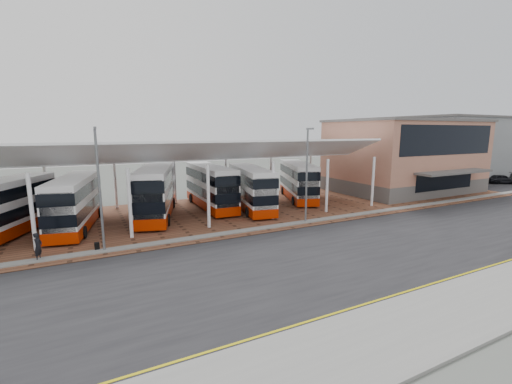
{
  "coord_description": "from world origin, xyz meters",
  "views": [
    {
      "loc": [
        -14.9,
        -17.29,
        7.79
      ],
      "look_at": [
        -1.34,
        9.19,
        2.5
      ],
      "focal_mm": 24.0,
      "sensor_mm": 36.0,
      "label": 1
    }
  ],
  "objects_px": {
    "terminal": "(404,155)",
    "pedestrian": "(38,247)",
    "carpark_car_a": "(502,179)",
    "bus_0": "(3,210)",
    "bus_2": "(156,192)",
    "bus_5": "(298,181)",
    "bus_3": "(210,187)",
    "bus_1": "(75,203)",
    "bus_4": "(251,188)"
  },
  "relations": [
    {
      "from": "bus_0",
      "to": "bus_5",
      "type": "height_order",
      "value": "bus_0"
    },
    {
      "from": "bus_0",
      "to": "carpark_car_a",
      "type": "height_order",
      "value": "bus_0"
    },
    {
      "from": "bus_0",
      "to": "bus_1",
      "type": "xyz_separation_m",
      "value": [
        4.68,
        0.43,
        -0.04
      ]
    },
    {
      "from": "carpark_car_a",
      "to": "bus_1",
      "type": "bearing_deg",
      "value": 118.26
    },
    {
      "from": "bus_0",
      "to": "bus_4",
      "type": "xyz_separation_m",
      "value": [
        20.3,
        0.24,
        -0.01
      ]
    },
    {
      "from": "bus_3",
      "to": "pedestrian",
      "type": "bearing_deg",
      "value": -145.36
    },
    {
      "from": "carpark_car_a",
      "to": "bus_3",
      "type": "bearing_deg",
      "value": 114.77
    },
    {
      "from": "bus_1",
      "to": "bus_3",
      "type": "distance_m",
      "value": 12.42
    },
    {
      "from": "bus_3",
      "to": "bus_2",
      "type": "bearing_deg",
      "value": -165.36
    },
    {
      "from": "bus_5",
      "to": "bus_1",
      "type": "bearing_deg",
      "value": -154.0
    },
    {
      "from": "terminal",
      "to": "bus_0",
      "type": "relative_size",
      "value": 1.79
    },
    {
      "from": "bus_1",
      "to": "bus_2",
      "type": "xyz_separation_m",
      "value": [
        6.55,
        0.95,
        0.2
      ]
    },
    {
      "from": "terminal",
      "to": "pedestrian",
      "type": "bearing_deg",
      "value": -169.45
    },
    {
      "from": "bus_0",
      "to": "pedestrian",
      "type": "xyz_separation_m",
      "value": [
        2.63,
        -6.45,
        -1.25
      ]
    },
    {
      "from": "terminal",
      "to": "pedestrian",
      "type": "height_order",
      "value": "terminal"
    },
    {
      "from": "bus_1",
      "to": "bus_5",
      "type": "relative_size",
      "value": 1.0
    },
    {
      "from": "terminal",
      "to": "bus_0",
      "type": "bearing_deg",
      "value": -178.52
    },
    {
      "from": "bus_5",
      "to": "carpark_car_a",
      "type": "relative_size",
      "value": 2.54
    },
    {
      "from": "carpark_car_a",
      "to": "terminal",
      "type": "bearing_deg",
      "value": 111.13
    },
    {
      "from": "bus_2",
      "to": "bus_0",
      "type": "bearing_deg",
      "value": -155.75
    },
    {
      "from": "terminal",
      "to": "bus_5",
      "type": "height_order",
      "value": "terminal"
    },
    {
      "from": "bus_2",
      "to": "bus_5",
      "type": "height_order",
      "value": "bus_2"
    },
    {
      "from": "bus_3",
      "to": "pedestrian",
      "type": "height_order",
      "value": "bus_3"
    },
    {
      "from": "bus_2",
      "to": "carpark_car_a",
      "type": "xyz_separation_m",
      "value": [
        49.84,
        -3.22,
        -1.55
      ]
    },
    {
      "from": "bus_4",
      "to": "carpark_car_a",
      "type": "height_order",
      "value": "bus_4"
    },
    {
      "from": "terminal",
      "to": "bus_3",
      "type": "height_order",
      "value": "terminal"
    },
    {
      "from": "terminal",
      "to": "carpark_car_a",
      "type": "xyz_separation_m",
      "value": [
        17.8,
        -2.96,
        -3.89
      ]
    },
    {
      "from": "terminal",
      "to": "bus_5",
      "type": "xyz_separation_m",
      "value": [
        -15.92,
        1.17,
        -2.52
      ]
    },
    {
      "from": "bus_0",
      "to": "bus_5",
      "type": "bearing_deg",
      "value": 29.59
    },
    {
      "from": "bus_0",
      "to": "bus_3",
      "type": "height_order",
      "value": "bus_3"
    },
    {
      "from": "bus_2",
      "to": "bus_5",
      "type": "xyz_separation_m",
      "value": [
        16.12,
        0.91,
        -0.19
      ]
    },
    {
      "from": "carpark_car_a",
      "to": "bus_0",
      "type": "bearing_deg",
      "value": 118.84
    },
    {
      "from": "terminal",
      "to": "bus_3",
      "type": "relative_size",
      "value": 1.75
    },
    {
      "from": "terminal",
      "to": "bus_4",
      "type": "bearing_deg",
      "value": -177.81
    },
    {
      "from": "bus_4",
      "to": "bus_3",
      "type": "bearing_deg",
      "value": 155.81
    },
    {
      "from": "bus_0",
      "to": "bus_2",
      "type": "distance_m",
      "value": 11.32
    },
    {
      "from": "bus_0",
      "to": "pedestrian",
      "type": "relative_size",
      "value": 6.05
    },
    {
      "from": "bus_4",
      "to": "terminal",
      "type": "bearing_deg",
      "value": 13.27
    },
    {
      "from": "terminal",
      "to": "bus_3",
      "type": "distance_m",
      "value": 26.52
    },
    {
      "from": "pedestrian",
      "to": "bus_1",
      "type": "bearing_deg",
      "value": 6.41
    },
    {
      "from": "pedestrian",
      "to": "carpark_car_a",
      "type": "height_order",
      "value": "pedestrian"
    },
    {
      "from": "bus_2",
      "to": "pedestrian",
      "type": "distance_m",
      "value": 11.72
    },
    {
      "from": "bus_3",
      "to": "bus_5",
      "type": "relative_size",
      "value": 1.02
    },
    {
      "from": "terminal",
      "to": "carpark_car_a",
      "type": "relative_size",
      "value": 4.54
    },
    {
      "from": "bus_5",
      "to": "pedestrian",
      "type": "relative_size",
      "value": 6.05
    },
    {
      "from": "pedestrian",
      "to": "carpark_car_a",
      "type": "relative_size",
      "value": 0.42
    },
    {
      "from": "bus_2",
      "to": "bus_3",
      "type": "bearing_deg",
      "value": 29.69
    },
    {
      "from": "bus_0",
      "to": "bus_3",
      "type": "relative_size",
      "value": 0.98
    },
    {
      "from": "bus_3",
      "to": "bus_4",
      "type": "distance_m",
      "value": 4.15
    },
    {
      "from": "bus_0",
      "to": "bus_2",
      "type": "relative_size",
      "value": 0.91
    }
  ]
}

